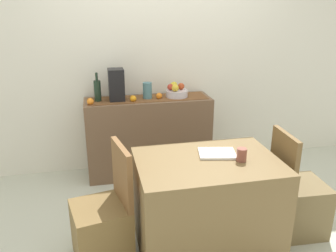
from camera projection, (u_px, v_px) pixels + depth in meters
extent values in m
cube|color=beige|center=(180.00, 215.00, 3.23)|extent=(6.40, 6.40, 0.02)
cube|color=silver|center=(156.00, 50.00, 3.86)|extent=(6.40, 0.06, 2.70)
cube|color=brown|center=(149.00, 136.00, 3.90)|extent=(1.36, 0.42, 0.87)
cube|color=brown|center=(148.00, 98.00, 3.75)|extent=(1.28, 0.32, 0.01)
cylinder|color=silver|center=(177.00, 93.00, 3.80)|extent=(0.24, 0.24, 0.07)
sphere|color=gold|center=(175.00, 88.00, 3.73)|extent=(0.08, 0.08, 0.08)
sphere|color=gold|center=(174.00, 85.00, 3.84)|extent=(0.08, 0.08, 0.08)
sphere|color=#AA3D1C|center=(181.00, 86.00, 3.81)|extent=(0.07, 0.07, 0.07)
sphere|color=#A83325|center=(170.00, 87.00, 3.78)|extent=(0.07, 0.07, 0.07)
cylinder|color=#1B2F20|center=(98.00, 91.00, 3.61)|extent=(0.07, 0.07, 0.22)
cylinder|color=#1B2F20|center=(96.00, 77.00, 3.56)|extent=(0.03, 0.03, 0.08)
cube|color=black|center=(116.00, 85.00, 3.63)|extent=(0.16, 0.18, 0.34)
cylinder|color=slate|center=(147.00, 91.00, 3.72)|extent=(0.10, 0.10, 0.18)
sphere|color=orange|center=(159.00, 96.00, 3.74)|extent=(0.07, 0.07, 0.07)
sphere|color=orange|center=(133.00, 99.00, 3.63)|extent=(0.07, 0.07, 0.07)
sphere|color=orange|center=(90.00, 101.00, 3.52)|extent=(0.07, 0.07, 0.07)
cube|color=brown|center=(206.00, 203.00, 2.72)|extent=(1.07, 0.75, 0.74)
cube|color=white|center=(217.00, 153.00, 2.69)|extent=(0.32, 0.26, 0.02)
cylinder|color=brown|center=(242.00, 155.00, 2.57)|extent=(0.08, 0.08, 0.10)
cube|color=brown|center=(102.00, 232.00, 2.61)|extent=(0.47, 0.47, 0.45)
cube|color=brown|center=(122.00, 174.00, 2.53)|extent=(0.12, 0.40, 0.45)
cube|color=brown|center=(298.00, 207.00, 2.93)|extent=(0.42, 0.42, 0.45)
cube|color=brown|center=(284.00, 160.00, 2.76)|extent=(0.06, 0.40, 0.45)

